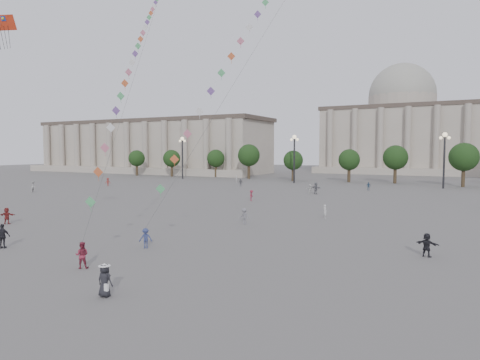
% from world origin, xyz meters
% --- Properties ---
extents(ground, '(360.00, 360.00, 0.00)m').
position_xyz_m(ground, '(0.00, 0.00, 0.00)').
color(ground, '#54514F').
rests_on(ground, ground).
extents(hall_west, '(84.00, 26.22, 17.20)m').
position_xyz_m(hall_west, '(-75.00, 93.89, 8.43)').
color(hall_west, '#A79C8C').
rests_on(hall_west, ground).
extents(hall_central, '(48.30, 34.30, 35.50)m').
position_xyz_m(hall_central, '(0.00, 129.22, 14.23)').
color(hall_central, '#A79C8C').
rests_on(hall_central, ground).
extents(tree_row, '(137.12, 5.12, 8.00)m').
position_xyz_m(tree_row, '(0.00, 78.00, 5.39)').
color(tree_row, '#332719').
rests_on(tree_row, ground).
extents(lamp_post_far_west, '(2.00, 0.90, 10.65)m').
position_xyz_m(lamp_post_far_west, '(-45.00, 70.00, 7.35)').
color(lamp_post_far_west, '#262628').
rests_on(lamp_post_far_west, ground).
extents(lamp_post_mid_west, '(2.00, 0.90, 10.65)m').
position_xyz_m(lamp_post_mid_west, '(-15.00, 70.00, 7.35)').
color(lamp_post_mid_west, '#262628').
rests_on(lamp_post_mid_west, ground).
extents(lamp_post_mid_east, '(2.00, 0.90, 10.65)m').
position_xyz_m(lamp_post_mid_east, '(15.00, 70.00, 7.35)').
color(lamp_post_mid_east, '#262628').
rests_on(lamp_post_mid_east, ground).
extents(person_crowd_0, '(0.93, 0.54, 1.49)m').
position_xyz_m(person_crowd_0, '(3.04, 59.75, 0.74)').
color(person_crowd_0, '#31506E').
rests_on(person_crowd_0, ground).
extents(person_crowd_1, '(1.03, 1.14, 1.91)m').
position_xyz_m(person_crowd_1, '(-48.10, 29.59, 0.96)').
color(person_crowd_1, beige).
rests_on(person_crowd_1, ground).
extents(person_crowd_2, '(1.21, 1.22, 1.69)m').
position_xyz_m(person_crowd_2, '(-45.51, 44.56, 0.84)').
color(person_crowd_2, maroon).
rests_on(person_crowd_2, ground).
extents(person_crowd_3, '(1.60, 0.86, 1.64)m').
position_xyz_m(person_crowd_3, '(15.94, 11.79, 0.82)').
color(person_crowd_3, black).
rests_on(person_crowd_3, ground).
extents(person_crowd_4, '(1.06, 1.41, 1.48)m').
position_xyz_m(person_crowd_4, '(-4.83, 50.09, 0.74)').
color(person_crowd_4, silver).
rests_on(person_crowd_4, ground).
extents(person_crowd_6, '(1.08, 0.69, 1.58)m').
position_xyz_m(person_crowd_6, '(-0.93, 17.54, 0.79)').
color(person_crowd_6, slate).
rests_on(person_crowd_6, ground).
extents(person_crowd_10, '(0.66, 0.68, 1.58)m').
position_xyz_m(person_crowd_10, '(-27.29, 65.88, 0.79)').
color(person_crowd_10, '#B2B3AE').
rests_on(person_crowd_10, ground).
extents(person_crowd_12, '(1.87, 1.31, 1.94)m').
position_xyz_m(person_crowd_12, '(-3.42, 48.89, 0.97)').
color(person_crowd_12, slate).
rests_on(person_crowd_12, ground).
extents(person_crowd_13, '(0.62, 0.65, 1.49)m').
position_xyz_m(person_crowd_13, '(5.16, 24.56, 0.75)').
color(person_crowd_13, silver).
rests_on(person_crowd_13, ground).
extents(person_crowd_16, '(0.95, 0.57, 1.52)m').
position_xyz_m(person_crowd_16, '(-21.51, 56.65, 0.76)').
color(person_crowd_16, slate).
rests_on(person_crowd_16, ground).
extents(person_crowd_17, '(0.74, 1.08, 1.54)m').
position_xyz_m(person_crowd_17, '(-8.78, 35.41, 0.77)').
color(person_crowd_17, maroon).
rests_on(person_crowd_17, ground).
extents(tourist_2, '(1.57, 1.08, 1.63)m').
position_xyz_m(tourist_2, '(-21.83, 6.91, 0.81)').
color(tourist_2, maroon).
rests_on(tourist_2, ground).
extents(tourist_4, '(1.15, 0.88, 1.82)m').
position_xyz_m(tourist_4, '(-12.18, 0.07, 0.91)').
color(tourist_4, black).
rests_on(tourist_4, ground).
extents(kite_flyer_0, '(1.01, 0.96, 1.65)m').
position_xyz_m(kite_flyer_0, '(-2.73, -1.09, 0.83)').
color(kite_flyer_0, maroon).
rests_on(kite_flyer_0, ground).
extents(kite_flyer_1, '(1.11, 0.95, 1.50)m').
position_xyz_m(kite_flyer_1, '(-2.80, 4.99, 0.75)').
color(kite_flyer_1, navy).
rests_on(kite_flyer_1, ground).
extents(hat_person, '(0.86, 0.60, 1.69)m').
position_xyz_m(hat_person, '(2.31, -4.25, 0.87)').
color(hat_person, black).
rests_on(hat_person, ground).
extents(dragon_kite, '(3.17, 4.96, 17.88)m').
position_xyz_m(dragon_kite, '(-12.75, 0.92, 15.88)').
color(dragon_kite, red).
rests_on(dragon_kite, ground).
extents(kite_train_west, '(30.36, 46.79, 67.88)m').
position_xyz_m(kite_train_west, '(-18.71, 24.04, 21.58)').
color(kite_train_west, '#3F3F3F').
rests_on(kite_train_west, ground).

